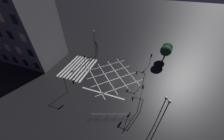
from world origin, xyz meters
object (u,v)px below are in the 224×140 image
street_tree_far (167,47)px  street_tree_near (166,51)px  traffic_light_ne_main (141,94)px  traffic_light_se_cross (70,83)px  traffic_light_sw_cross (97,48)px  traffic_light_ne_cross (137,102)px  traffic_light_nw_main (151,58)px  street_lamp_far (94,39)px  street_lamp_east (163,114)px  street_lamp_west (162,107)px  traffic_light_median_south (85,59)px  traffic_light_median_north (139,75)px  traffic_light_sw_main (96,45)px

street_tree_far → street_tree_near: bearing=-9.9°
traffic_light_ne_main → traffic_light_se_cross: bearing=97.3°
traffic_light_sw_cross → traffic_light_ne_cross: 21.07m
traffic_light_sw_cross → traffic_light_nw_main: bearing=-0.4°
street_lamp_far → street_tree_far: 20.45m
traffic_light_sw_cross → street_lamp_far: bearing=-97.4°
traffic_light_nw_main → street_lamp_east: bearing=9.7°
traffic_light_se_cross → street_lamp_west: 17.35m
traffic_light_nw_main → traffic_light_ne_main: traffic_light_ne_main is taller
traffic_light_sw_cross → street_lamp_far: (1.12, -0.15, 3.22)m
traffic_light_median_south → street_lamp_west: 20.81m
traffic_light_median_north → traffic_light_se_cross: bearing=31.7°
street_lamp_west → traffic_light_ne_main: bearing=-130.8°
traffic_light_sw_cross → street_tree_far: bearing=15.4°
traffic_light_ne_cross → street_tree_far: bearing=-102.6°
traffic_light_median_south → traffic_light_sw_main: bearing=95.2°
traffic_light_nw_main → street_tree_far: bearing=145.1°
traffic_light_ne_cross → street_tree_far: size_ratio=0.81×
traffic_light_median_south → street_tree_near: 21.39m
street_lamp_east → traffic_light_sw_main: bearing=-134.5°
traffic_light_sw_main → traffic_light_median_north: 16.96m
traffic_light_sw_cross → street_tree_near: size_ratio=0.67×
traffic_light_sw_cross → traffic_light_nw_main: traffic_light_nw_main is taller
street_tree_near → traffic_light_nw_main: bearing=-47.9°
traffic_light_sw_main → traffic_light_median_south: size_ratio=0.87×
traffic_light_ne_cross → traffic_light_median_south: bearing=-28.6°
street_lamp_east → street_lamp_far: size_ratio=1.03×
traffic_light_ne_cross → traffic_light_median_south: 16.73m
street_lamp_far → traffic_light_median_south: bearing=0.5°
traffic_light_sw_cross → street_tree_near: street_tree_near is taller
traffic_light_median_south → street_lamp_west: bearing=-26.8°
traffic_light_sw_main → street_lamp_west: (17.44, 19.24, 2.28)m
traffic_light_sw_cross → traffic_light_ne_cross: bearing=-46.2°
traffic_light_ne_cross → street_lamp_east: street_lamp_east is taller
traffic_light_nw_main → street_tree_far: size_ratio=0.76×
traffic_light_ne_main → street_lamp_far: (-12.55, -15.24, 2.38)m
traffic_light_nw_main → street_tree_far: street_tree_far is taller
traffic_light_sw_main → street_lamp_east: size_ratio=0.46×
traffic_light_median_south → street_lamp_east: bearing=-30.3°
street_tree_near → street_tree_far: (-2.36, 0.41, -0.16)m
traffic_light_sw_cross → traffic_light_median_north: size_ratio=1.00×
traffic_light_sw_main → street_lamp_far: street_lamp_far is taller
traffic_light_sw_cross → street_tree_near: (-2.91, 18.75, 1.21)m
street_tree_near → street_tree_far: 2.40m
traffic_light_ne_cross → street_tree_far: 20.97m
street_tree_far → traffic_light_median_north: bearing=-22.5°
traffic_light_median_north → street_lamp_east: (10.34, 4.70, 3.02)m
traffic_light_nw_main → street_tree_far: (-5.37, 3.75, 0.86)m
traffic_light_ne_cross → street_lamp_east: bearing=143.8°
traffic_light_nw_main → traffic_light_se_cross: (15.35, -14.21, 0.47)m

